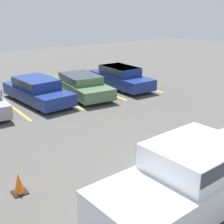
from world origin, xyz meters
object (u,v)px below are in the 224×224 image
at_px(pickup_truck, 201,173).
at_px(parked_sedan_d, 120,76).
at_px(parked_sedan_c, 81,84).
at_px(wheel_stop_curb, 54,85).
at_px(traffic_cone, 19,184).
at_px(parked_sedan_b, 37,89).

height_order(pickup_truck, parked_sedan_d, pickup_truck).
relative_size(parked_sedan_c, wheel_stop_curb, 2.53).
bearing_deg(traffic_cone, parked_sedan_b, 63.78).
xyz_separation_m(parked_sedan_b, wheel_stop_curb, (2.13, 2.53, -0.60)).
xyz_separation_m(parked_sedan_b, parked_sedan_c, (2.54, -0.20, -0.03)).
xyz_separation_m(pickup_truck, parked_sedan_c, (2.76, 10.69, -0.26)).
bearing_deg(pickup_truck, parked_sedan_b, 85.12).
distance_m(parked_sedan_b, traffic_cone, 8.61).
relative_size(pickup_truck, wheel_stop_curb, 3.19).
height_order(parked_sedan_b, parked_sedan_d, parked_sedan_d).
bearing_deg(parked_sedan_c, parked_sedan_b, -88.72).
bearing_deg(wheel_stop_curb, parked_sedan_d, -38.83).
bearing_deg(pickup_truck, wheel_stop_curb, 76.33).
relative_size(pickup_truck, parked_sedan_d, 1.33).
bearing_deg(traffic_cone, pickup_truck, -41.45).
xyz_separation_m(parked_sedan_d, wheel_stop_curb, (-3.27, 2.63, -0.63)).
height_order(traffic_cone, wheel_stop_curb, traffic_cone).
xyz_separation_m(parked_sedan_c, traffic_cone, (-6.35, -7.52, -0.36)).
height_order(pickup_truck, wheel_stop_curb, pickup_truck).
height_order(parked_sedan_b, wheel_stop_curb, parked_sedan_b).
height_order(parked_sedan_c, traffic_cone, parked_sedan_c).
height_order(parked_sedan_d, traffic_cone, parked_sedan_d).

